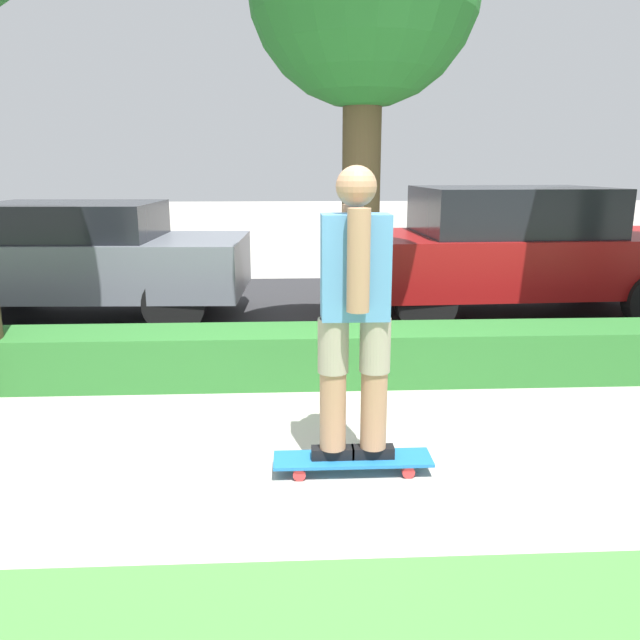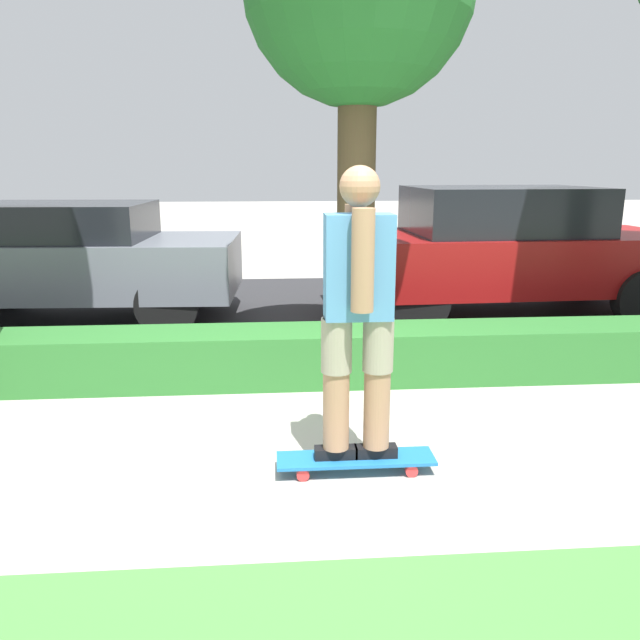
{
  "view_description": "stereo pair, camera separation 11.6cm",
  "coord_description": "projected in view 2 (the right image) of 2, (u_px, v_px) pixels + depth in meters",
  "views": [
    {
      "loc": [
        -0.1,
        -3.6,
        1.84
      ],
      "look_at": [
        0.11,
        0.6,
        0.79
      ],
      "focal_mm": 35.0,
      "sensor_mm": 36.0,
      "label": 1
    },
    {
      "loc": [
        -0.21,
        -3.6,
        1.84
      ],
      "look_at": [
        0.11,
        0.6,
        0.79
      ],
      "focal_mm": 35.0,
      "sensor_mm": 36.0,
      "label": 2
    }
  ],
  "objects": [
    {
      "name": "parked_car_front",
      "position": [
        73.0,
        258.0,
        7.45
      ],
      "size": [
        3.89,
        1.87,
        1.41
      ],
      "rotation": [
        0.0,
        0.0,
        -0.04
      ],
      "color": "slate",
      "rests_on": "ground_plane"
    },
    {
      "name": "skateboard",
      "position": [
        356.0,
        460.0,
        3.84
      ],
      "size": [
        0.97,
        0.24,
        0.1
      ],
      "color": "#1E6BAD",
      "rests_on": "ground_plane"
    },
    {
      "name": "parked_car_middle",
      "position": [
        506.0,
        249.0,
        7.82
      ],
      "size": [
        4.32,
        1.99,
        1.59
      ],
      "rotation": [
        0.0,
        0.0,
        0.04
      ],
      "color": "maroon",
      "rests_on": "ground_plane"
    },
    {
      "name": "hedge_row",
      "position": [
        299.0,
        355.0,
        5.43
      ],
      "size": [
        15.19,
        0.6,
        0.46
      ],
      "color": "#2D702D",
      "rests_on": "ground_plane"
    },
    {
      "name": "skater_person",
      "position": [
        358.0,
        309.0,
        3.61
      ],
      "size": [
        0.51,
        0.45,
        1.75
      ],
      "color": "black",
      "rests_on": "skateboard"
    },
    {
      "name": "street_asphalt",
      "position": [
        290.0,
        313.0,
        8.0
      ],
      "size": [
        15.19,
        5.0,
        0.01
      ],
      "color": "#2D2D30",
      "rests_on": "ground_plane"
    },
    {
      "name": "ground_plane",
      "position": [
        310.0,
        465.0,
        3.94
      ],
      "size": [
        60.0,
        60.0,
        0.0
      ],
      "primitive_type": "plane",
      "color": "#ADA89E"
    }
  ]
}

